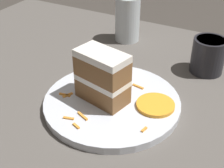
{
  "coord_description": "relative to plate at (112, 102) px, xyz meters",
  "views": [
    {
      "loc": [
        -0.27,
        0.4,
        0.39
      ],
      "look_at": [
        -0.05,
        -0.01,
        0.09
      ],
      "focal_mm": 50.0,
      "sensor_mm": 36.0,
      "label": 1
    }
  ],
  "objects": [
    {
      "name": "orange_garnish",
      "position": [
        -0.08,
        -0.02,
        0.01
      ],
      "size": [
        0.07,
        0.07,
        0.01
      ],
      "primitive_type": "cylinder",
      "color": "orange",
      "rests_on": "plate"
    },
    {
      "name": "drinking_glass",
      "position": [
        0.1,
        -0.27,
        0.04
      ],
      "size": [
        0.06,
        0.06,
        0.11
      ],
      "color": "silver",
      "rests_on": "dining_table"
    },
    {
      "name": "dining_table",
      "position": [
        0.05,
        0.01,
        -0.03
      ],
      "size": [
        1.01,
        0.83,
        0.04
      ],
      "primitive_type": "cube",
      "color": "#56514C",
      "rests_on": "ground"
    },
    {
      "name": "plate",
      "position": [
        0.0,
        0.0,
        0.0
      ],
      "size": [
        0.25,
        0.25,
        0.01
      ],
      "primitive_type": "cylinder",
      "color": "silver",
      "rests_on": "dining_table"
    },
    {
      "name": "cake_slice",
      "position": [
        0.02,
        0.01,
        0.06
      ],
      "size": [
        0.1,
        0.07,
        0.1
      ],
      "rotation": [
        0.0,
        0.0,
        1.35
      ],
      "color": "brown",
      "rests_on": "plate"
    },
    {
      "name": "coffee_mug",
      "position": [
        -0.12,
        -0.21,
        0.03
      ],
      "size": [
        0.07,
        0.07,
        0.08
      ],
      "color": "#232328",
      "rests_on": "dining_table"
    },
    {
      "name": "cream_dollop",
      "position": [
        0.05,
        -0.07,
        0.03
      ],
      "size": [
        0.05,
        0.04,
        0.05
      ],
      "primitive_type": "ellipsoid",
      "color": "white",
      "rests_on": "plate"
    },
    {
      "name": "carrot_shreds_scatter",
      "position": [
        0.02,
        0.04,
        0.01
      ],
      "size": [
        0.18,
        0.16,
        0.0
      ],
      "color": "orange",
      "rests_on": "plate"
    },
    {
      "name": "ground_plane",
      "position": [
        0.05,
        0.01,
        -0.05
      ],
      "size": [
        6.0,
        6.0,
        0.0
      ],
      "primitive_type": "plane",
      "color": "#38332D",
      "rests_on": "ground"
    }
  ]
}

